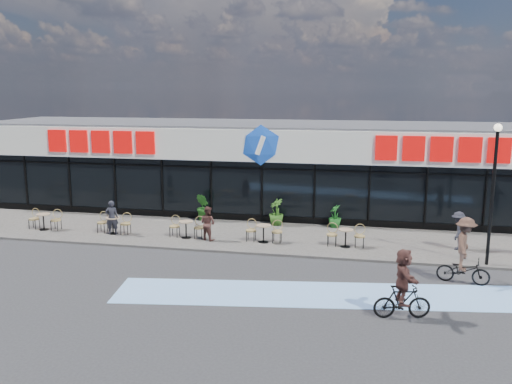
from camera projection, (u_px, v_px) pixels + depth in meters
ground at (225, 271)px, 19.32m from camera, size 120.00×120.00×0.00m
sidewalk at (251, 236)px, 23.64m from camera, size 44.00×5.00×0.10m
bike_lane at (336, 295)px, 17.10m from camera, size 14.17×4.13×0.01m
building at (272, 166)px, 28.42m from camera, size 30.60×6.57×4.75m
lamp_post at (493, 182)px, 19.13m from camera, size 0.28×0.28×5.11m
bistro_set_1 at (45, 219)px, 24.47m from camera, size 1.54×0.62×0.90m
bistro_set_2 at (114, 223)px, 23.82m from camera, size 1.54×0.62×0.90m
bistro_set_3 at (187, 227)px, 23.16m from camera, size 1.54×0.62×0.90m
bistro_set_4 at (264, 231)px, 22.51m from camera, size 1.54×0.62×0.90m
bistro_set_5 at (346, 235)px, 21.86m from camera, size 1.54×0.62×0.90m
potted_plant_left at (203, 207)px, 26.02m from camera, size 0.90×0.94×1.33m
potted_plant_mid at (276, 212)px, 25.25m from camera, size 0.97×0.97×1.23m
potted_plant_right at (335, 216)px, 24.83m from camera, size 0.72×0.72×1.05m
patron_left at (112, 218)px, 23.58m from camera, size 0.64×0.52×1.51m
patron_right at (208, 223)px, 22.73m from camera, size 0.86×0.78×1.44m
pedestrian_a at (458, 231)px, 21.42m from camera, size 0.80×1.10×1.53m
cyclist_a at (403, 286)px, 15.21m from camera, size 1.68×1.55×2.05m
cyclist_b at (464, 254)px, 17.92m from camera, size 1.78×1.28×2.26m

